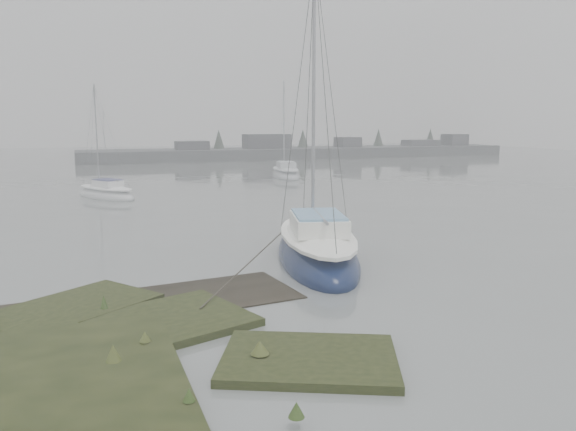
# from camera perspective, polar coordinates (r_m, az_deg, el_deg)

# --- Properties ---
(ground) EXTENTS (160.00, 160.00, 0.00)m
(ground) POSITION_cam_1_polar(r_m,az_deg,el_deg) (40.80, -15.24, 2.32)
(ground) COLOR slate
(ground) RESTS_ON ground
(far_shoreline) EXTENTS (60.00, 8.00, 4.15)m
(far_shoreline) POSITION_cam_1_polar(r_m,az_deg,el_deg) (78.52, 2.39, 6.52)
(far_shoreline) COLOR #4C4F51
(far_shoreline) RESTS_ON ground
(sailboat_main) EXTENTS (4.58, 8.38, 11.25)m
(sailboat_main) POSITION_cam_1_polar(r_m,az_deg,el_deg) (19.74, 2.94, -3.65)
(sailboat_main) COLOR #0F1A3B
(sailboat_main) RESTS_ON ground
(sailboat_white) EXTENTS (4.38, 5.71, 7.83)m
(sailboat_white) POSITION_cam_1_polar(r_m,az_deg,el_deg) (38.17, -17.99, 2.09)
(sailboat_white) COLOR silver
(sailboat_white) RESTS_ON ground
(sailboat_far_b) EXTENTS (3.19, 6.74, 9.14)m
(sailboat_far_b) POSITION_cam_1_polar(r_m,az_deg,el_deg) (49.93, -0.24, 4.22)
(sailboat_far_b) COLOR #A3A7AD
(sailboat_far_b) RESTS_ON ground
(sailboat_far_c) EXTENTS (4.62, 4.40, 6.78)m
(sailboat_far_c) POSITION_cam_1_polar(r_m,az_deg,el_deg) (74.55, -17.68, 5.44)
(sailboat_far_c) COLOR #B6BCC1
(sailboat_far_c) RESTS_ON ground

